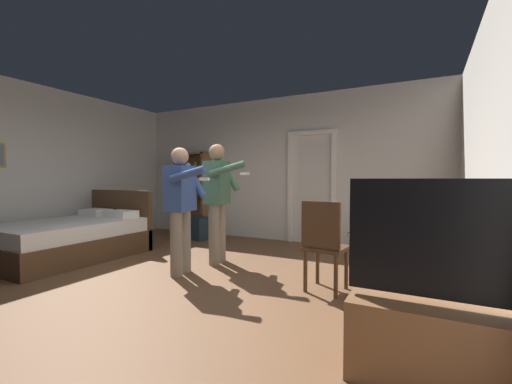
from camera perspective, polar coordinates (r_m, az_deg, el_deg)
The scene contains 15 objects.
ground_plane at distance 4.19m, azimuth -14.41°, elevation -14.77°, with size 6.95×6.95×0.00m, color brown.
wall_back at distance 6.58m, azimuth 3.45°, elevation 3.96°, with size 6.56×0.12×2.83m, color beige.
wall_left at distance 6.61m, azimuth -35.81°, elevation 3.52°, with size 0.15×6.18×2.83m.
wall_right at distance 3.02m, azimuth 37.82°, elevation 5.39°, with size 0.12×6.18×2.83m, color beige.
doorway_frame at distance 6.22m, azimuth 9.72°, elevation 2.25°, with size 0.93×0.08×2.13m.
bed at distance 5.88m, azimuth -29.47°, elevation -7.02°, with size 1.46×2.06×1.02m.
bookshelf at distance 7.38m, azimuth -10.89°, elevation 0.30°, with size 0.81×0.32×1.80m.
tv_flatscreen at distance 2.33m, azimuth 31.64°, elevation -20.13°, with size 1.19×0.40×1.23m.
side_table at distance 3.38m, azimuth 21.66°, elevation -10.66°, with size 0.70×0.70×0.70m.
laptop at distance 3.29m, azimuth 21.31°, elevation -6.12°, with size 0.39×0.40×0.15m.
bottle_on_table at distance 3.23m, azimuth 24.08°, elevation -5.44°, with size 0.06×0.06×0.24m.
wooden_chair at distance 3.61m, azimuth 11.79°, elevation -8.63°, with size 0.46×0.46×0.99m.
person_blue_shirt at distance 4.26m, azimuth -12.98°, elevation -1.73°, with size 0.72×0.58×1.62m.
person_striped_shirt at distance 4.74m, azimuth -6.69°, elevation -0.42°, with size 0.78×0.60×1.73m.
suitcase_dark at distance 6.78m, azimuth -9.94°, elevation -6.23°, with size 0.50×0.39×0.44m, color #1E2D38.
Camera 1 is at (2.69, -2.97, 1.23)m, focal length 22.83 mm.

